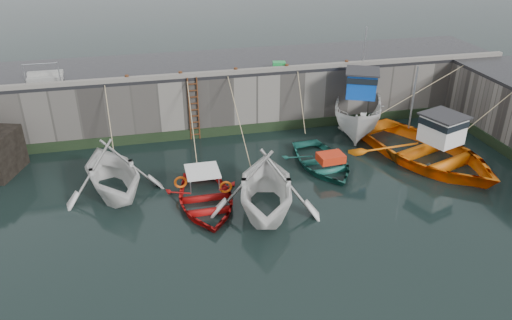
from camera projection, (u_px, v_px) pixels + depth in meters
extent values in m
plane|color=black|center=(290.00, 251.00, 16.99)|extent=(120.00, 120.00, 0.00)
cube|color=slate|center=(225.00, 91.00, 27.15)|extent=(30.00, 5.00, 3.00)
cube|color=black|center=(224.00, 63.00, 26.43)|extent=(30.00, 5.00, 0.16)
cube|color=slate|center=(232.00, 72.00, 24.31)|extent=(30.00, 0.30, 0.20)
cube|color=black|center=(234.00, 130.00, 25.51)|extent=(30.00, 0.08, 0.50)
cylinder|color=#3F1E0F|center=(189.00, 109.00, 24.41)|extent=(0.07, 0.07, 3.20)
cylinder|color=#3F1E0F|center=(198.00, 109.00, 24.50)|extent=(0.07, 0.07, 3.20)
cube|color=#3F1E0F|center=(195.00, 134.00, 25.06)|extent=(0.44, 0.06, 0.05)
cube|color=#3F1E0F|center=(195.00, 128.00, 24.91)|extent=(0.44, 0.06, 0.05)
cube|color=#3F1E0F|center=(195.00, 122.00, 24.76)|extent=(0.44, 0.06, 0.05)
cube|color=#3F1E0F|center=(194.00, 116.00, 24.61)|extent=(0.44, 0.06, 0.05)
cube|color=#3F1E0F|center=(194.00, 110.00, 24.46)|extent=(0.44, 0.06, 0.05)
cube|color=#3F1E0F|center=(193.00, 103.00, 24.31)|extent=(0.44, 0.06, 0.05)
cube|color=#3F1E0F|center=(193.00, 97.00, 24.16)|extent=(0.44, 0.06, 0.05)
cube|color=#3F1E0F|center=(193.00, 91.00, 24.01)|extent=(0.44, 0.06, 0.05)
cube|color=#3F1E0F|center=(192.00, 84.00, 23.86)|extent=(0.44, 0.06, 0.05)
imported|color=silver|center=(115.00, 192.00, 20.48)|extent=(5.40, 5.86, 2.57)
imported|color=#AE0F0E|center=(206.00, 204.00, 19.66)|extent=(3.24, 4.53, 0.94)
imported|color=silver|center=(265.00, 210.00, 19.30)|extent=(5.55, 6.07, 2.73)
imported|color=#1B6155|center=(322.00, 166.00, 22.57)|extent=(3.48, 4.65, 0.92)
imported|color=silver|center=(358.00, 114.00, 25.80)|extent=(4.81, 6.77, 2.45)
cube|color=#0C44BD|center=(362.00, 84.00, 24.45)|extent=(1.90, 1.95, 1.20)
cube|color=black|center=(362.00, 77.00, 24.29)|extent=(1.98, 2.03, 0.28)
cube|color=#262628|center=(363.00, 71.00, 24.16)|extent=(2.16, 2.21, 0.08)
cylinder|color=#A5A8AD|center=(364.00, 56.00, 25.61)|extent=(0.08, 0.08, 3.00)
imported|color=orange|center=(427.00, 152.00, 22.88)|extent=(7.40, 8.68, 1.52)
cube|color=white|center=(442.00, 129.00, 21.81)|extent=(1.82, 1.88, 1.20)
cube|color=black|center=(444.00, 122.00, 21.65)|extent=(1.90, 1.96, 0.28)
cube|color=#262628|center=(445.00, 116.00, 21.52)|extent=(2.08, 2.14, 0.08)
cylinder|color=#A5A8AD|center=(413.00, 98.00, 22.75)|extent=(0.08, 0.08, 3.00)
cube|color=#1A943E|center=(279.00, 65.00, 25.21)|extent=(0.72, 0.56, 0.32)
cylinder|color=#A5A8AD|center=(24.00, 75.00, 22.59)|extent=(0.05, 0.05, 1.00)
cylinder|color=#A5A8AD|center=(59.00, 73.00, 22.89)|extent=(0.05, 0.05, 1.00)
cylinder|color=#A5A8AD|center=(40.00, 64.00, 22.53)|extent=(1.50, 0.05, 0.05)
cube|color=gray|center=(45.00, 79.00, 23.36)|extent=(1.60, 0.35, 0.18)
cube|color=gray|center=(45.00, 73.00, 23.58)|extent=(1.60, 0.35, 0.18)
cylinder|color=#3F1E0F|center=(127.00, 78.00, 23.36)|extent=(0.18, 0.18, 0.28)
cylinder|color=#3F1E0F|center=(180.00, 74.00, 23.87)|extent=(0.18, 0.18, 0.28)
cylinder|color=#3F1E0F|center=(236.00, 70.00, 24.42)|extent=(0.18, 0.18, 0.28)
cylinder|color=#3F1E0F|center=(287.00, 67.00, 24.95)|extent=(0.18, 0.18, 0.28)
cylinder|color=#3F1E0F|center=(347.00, 63.00, 25.60)|extent=(0.18, 0.18, 0.28)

